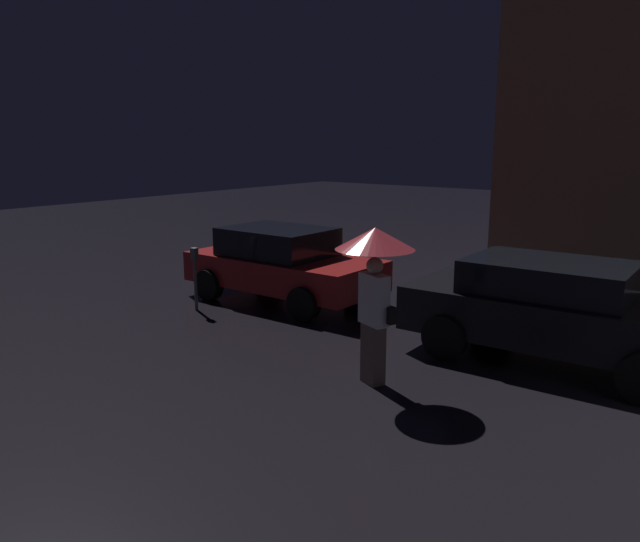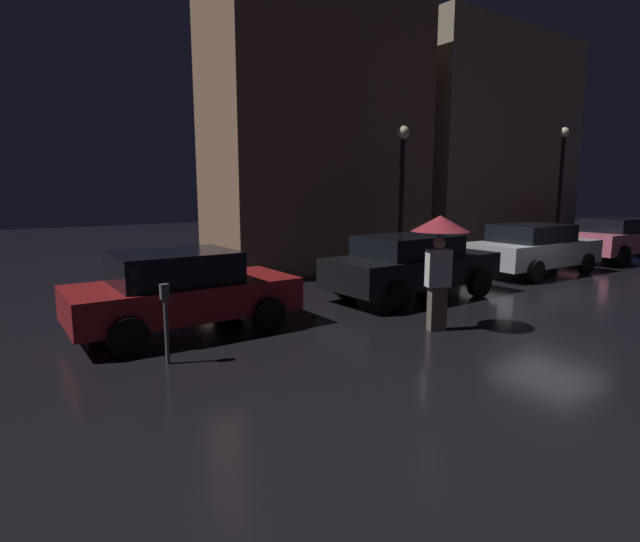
# 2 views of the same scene
# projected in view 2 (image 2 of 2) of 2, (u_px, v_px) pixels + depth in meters

# --- Properties ---
(ground_plane) EXTENTS (60.00, 60.00, 0.00)m
(ground_plane) POSITION_uv_depth(u_px,v_px,m) (553.00, 287.00, 12.99)
(ground_plane) COLOR black
(building_facade_left) EXTENTS (7.22, 3.00, 8.51)m
(building_facade_left) POSITION_uv_depth(u_px,v_px,m) (320.00, 134.00, 15.96)
(building_facade_left) COLOR #8C664C
(building_facade_left) RESTS_ON ground
(building_facade_right) EXTENTS (8.50, 3.00, 8.74)m
(building_facade_right) POSITION_uv_depth(u_px,v_px,m) (491.00, 144.00, 20.75)
(building_facade_right) COLOR gray
(building_facade_right) RESTS_ON ground
(parked_car_red) EXTENTS (3.93, 2.00, 1.44)m
(parked_car_red) POSITION_uv_depth(u_px,v_px,m) (182.00, 290.00, 8.90)
(parked_car_red) COLOR maroon
(parked_car_red) RESTS_ON ground
(parked_car_black) EXTENTS (4.34, 2.00, 1.47)m
(parked_car_black) POSITION_uv_depth(u_px,v_px,m) (411.00, 265.00, 11.70)
(parked_car_black) COLOR black
(parked_car_black) RESTS_ON ground
(parked_car_silver) EXTENTS (4.28, 2.06, 1.50)m
(parked_car_silver) POSITION_uv_depth(u_px,v_px,m) (533.00, 248.00, 14.90)
(parked_car_silver) COLOR #B7B7BF
(parked_car_silver) RESTS_ON ground
(parked_car_pink) EXTENTS (4.50, 1.91, 1.52)m
(parked_car_pink) POSITION_uv_depth(u_px,v_px,m) (617.00, 238.00, 17.71)
(parked_car_pink) COLOR #DB6684
(parked_car_pink) RESTS_ON ground
(pedestrian_with_umbrella) EXTENTS (1.02, 1.02, 2.07)m
(pedestrian_with_umbrella) POSITION_uv_depth(u_px,v_px,m) (440.00, 241.00, 8.79)
(pedestrian_with_umbrella) COLOR #66564C
(pedestrian_with_umbrella) RESTS_ON ground
(parking_meter) EXTENTS (0.12, 0.10, 1.19)m
(parking_meter) POSITION_uv_depth(u_px,v_px,m) (166.00, 315.00, 7.19)
(parking_meter) COLOR #4C5154
(parking_meter) RESTS_ON ground
(street_lamp_near) EXTENTS (0.37, 0.37, 4.31)m
(street_lamp_near) POSITION_uv_depth(u_px,v_px,m) (402.00, 178.00, 14.46)
(street_lamp_near) COLOR black
(street_lamp_near) RESTS_ON ground
(street_lamp_far) EXTENTS (0.36, 0.36, 4.83)m
(street_lamp_far) POSITION_uv_depth(u_px,v_px,m) (561.00, 174.00, 19.11)
(street_lamp_far) COLOR black
(street_lamp_far) RESTS_ON ground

